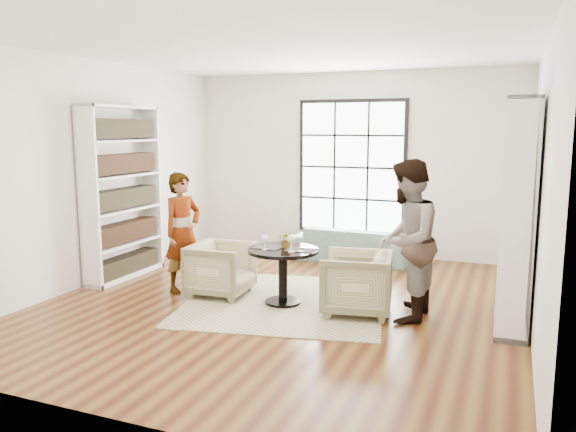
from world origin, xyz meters
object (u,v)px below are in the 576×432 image
at_px(wine_glass_right, 291,239).
at_px(armchair_right, 356,283).
at_px(person_left, 183,232).
at_px(person_right, 406,241).
at_px(flower_centerpiece, 286,240).
at_px(armchair_left, 221,269).
at_px(pedestal_table, 283,264).
at_px(wine_glass_left, 265,239).
at_px(sofa, 352,244).

bearing_deg(wine_glass_right, armchair_right, 9.85).
relative_size(person_left, person_right, 0.87).
relative_size(armchair_right, person_right, 0.44).
bearing_deg(flower_centerpiece, armchair_left, -179.52).
xyz_separation_m(pedestal_table, flower_centerpiece, (0.02, 0.05, 0.29)).
xyz_separation_m(armchair_right, person_left, (-2.32, 0.04, 0.42)).
distance_m(armchair_right, person_left, 2.35).
distance_m(pedestal_table, wine_glass_left, 0.38).
relative_size(pedestal_table, wine_glass_left, 4.72).
xyz_separation_m(pedestal_table, person_right, (1.45, 0.00, 0.39)).
bearing_deg(flower_centerpiece, sofa, 86.58).
relative_size(pedestal_table, armchair_right, 1.09).
xyz_separation_m(pedestal_table, wine_glass_right, (0.16, -0.12, 0.33)).
xyz_separation_m(sofa, wine_glass_left, (-0.35, -2.61, 0.54)).
bearing_deg(person_right, wine_glass_right, -82.36).
relative_size(person_right, wine_glass_right, 8.59).
xyz_separation_m(pedestal_table, wine_glass_left, (-0.18, -0.12, 0.31)).
bearing_deg(sofa, person_left, 59.34).
distance_m(armchair_left, person_left, 0.70).
bearing_deg(wine_glass_right, wine_glass_left, 179.89).
relative_size(pedestal_table, wine_glass_right, 4.11).
height_order(sofa, person_left, person_left).
bearing_deg(armchair_right, wine_glass_right, -89.84).
bearing_deg(flower_centerpiece, wine_glass_left, -138.66).
bearing_deg(flower_centerpiece, armchair_right, -3.19).
bearing_deg(wine_glass_left, sofa, 82.41).
xyz_separation_m(sofa, wine_glass_right, (-0.01, -2.61, 0.56)).
bearing_deg(person_right, pedestal_table, -87.89).
distance_m(pedestal_table, person_right, 1.50).
distance_m(person_left, wine_glass_left, 1.24).
relative_size(wine_glass_left, wine_glass_right, 0.87).
xyz_separation_m(person_right, wine_glass_right, (-1.30, -0.13, -0.06)).
height_order(pedestal_table, armchair_left, pedestal_table).
height_order(pedestal_table, flower_centerpiece, flower_centerpiece).
bearing_deg(armchair_right, person_right, 80.32).
xyz_separation_m(person_right, wine_glass_left, (-1.63, -0.13, -0.08)).
bearing_deg(pedestal_table, wine_glass_left, -145.71).
xyz_separation_m(pedestal_table, armchair_left, (-0.86, 0.05, -0.16)).
relative_size(pedestal_table, flower_centerpiece, 4.07).
xyz_separation_m(pedestal_table, armchair_right, (0.90, 0.00, -0.14)).
relative_size(armchair_right, flower_centerpiece, 3.75).
xyz_separation_m(armchair_left, person_left, (-0.55, 0.00, 0.43)).
distance_m(sofa, wine_glass_left, 2.68).
bearing_deg(flower_centerpiece, pedestal_table, -110.50).
height_order(sofa, armchair_left, armchair_left).
distance_m(sofa, wine_glass_right, 2.66).
distance_m(person_right, wine_glass_left, 1.64).
bearing_deg(wine_glass_right, sofa, 89.80).
height_order(armchair_right, wine_glass_right, wine_glass_right).
distance_m(armchair_right, wine_glass_right, 0.89).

